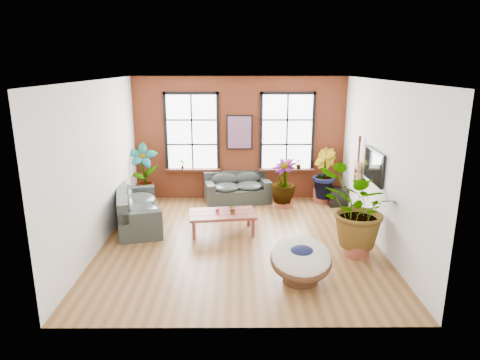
% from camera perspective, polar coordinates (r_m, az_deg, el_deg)
% --- Properties ---
extents(room, '(6.04, 6.54, 3.54)m').
position_cam_1_polar(room, '(9.23, 0.02, 2.24)').
color(room, brown).
rests_on(room, ground).
extents(sofa_back, '(1.96, 1.25, 0.84)m').
position_cam_1_polar(sofa_back, '(12.21, -0.41, -1.16)').
color(sofa_back, '#2C3531').
rests_on(sofa_back, ground).
extents(sofa_left, '(1.53, 2.45, 0.90)m').
position_cam_1_polar(sofa_left, '(10.70, -13.73, -3.82)').
color(sofa_left, '#2C3531').
rests_on(sofa_left, ground).
extents(coffee_table, '(1.60, 1.04, 0.58)m').
position_cam_1_polar(coffee_table, '(9.96, -2.39, -4.69)').
color(coffee_table, brown).
rests_on(coffee_table, ground).
extents(papasan_chair, '(1.16, 1.18, 0.83)m').
position_cam_1_polar(papasan_chair, '(7.87, 8.14, -10.47)').
color(papasan_chair, '#51321D').
rests_on(papasan_chair, ground).
extents(poster, '(0.74, 0.06, 0.98)m').
position_cam_1_polar(poster, '(12.17, -0.07, 6.37)').
color(poster, black).
rests_on(poster, room).
extents(tv_wall_unit, '(0.13, 1.86, 1.20)m').
position_cam_1_polar(tv_wall_unit, '(10.16, 16.79, 1.61)').
color(tv_wall_unit, black).
rests_on(tv_wall_unit, room).
extents(media_box, '(0.62, 0.53, 0.48)m').
position_cam_1_polar(media_box, '(12.25, 13.01, -2.18)').
color(media_box, black).
rests_on(media_box, ground).
extents(pot_back_left, '(0.55, 0.55, 0.38)m').
position_cam_1_polar(pot_back_left, '(12.34, -12.72, -2.29)').
color(pot_back_left, '#974431').
rests_on(pot_back_left, ground).
extents(pot_back_right, '(0.66, 0.66, 0.37)m').
position_cam_1_polar(pot_back_right, '(12.45, 10.91, -2.04)').
color(pot_back_right, '#974431').
rests_on(pot_back_right, ground).
extents(pot_right_wall, '(0.57, 0.57, 0.38)m').
position_cam_1_polar(pot_right_wall, '(9.20, 15.29, -8.57)').
color(pot_right_wall, '#974431').
rests_on(pot_right_wall, ground).
extents(pot_mid, '(0.63, 0.63, 0.35)m').
position_cam_1_polar(pot_mid, '(11.88, 5.85, -2.74)').
color(pot_mid, '#974431').
rests_on(pot_mid, ground).
extents(floor_plant_back_left, '(0.92, 0.72, 1.56)m').
position_cam_1_polar(floor_plant_back_left, '(12.17, -12.75, 1.10)').
color(floor_plant_back_left, '#254F15').
rests_on(floor_plant_back_left, ground).
extents(floor_plant_back_right, '(0.73, 0.86, 1.40)m').
position_cam_1_polar(floor_plant_back_right, '(12.25, 11.03, 0.88)').
color(floor_plant_back_right, '#254F15').
rests_on(floor_plant_back_right, ground).
extents(floor_plant_right_wall, '(1.99, 1.94, 1.68)m').
position_cam_1_polar(floor_plant_right_wall, '(8.94, 15.45, -3.73)').
color(floor_plant_right_wall, '#254F15').
rests_on(floor_plant_right_wall, ground).
extents(floor_plant_mid, '(0.95, 0.95, 1.20)m').
position_cam_1_polar(floor_plant_mid, '(11.69, 5.84, -0.13)').
color(floor_plant_mid, '#254F15').
rests_on(floor_plant_mid, ground).
extents(table_plant, '(0.23, 0.21, 0.23)m').
position_cam_1_polar(table_plant, '(9.84, -0.95, -3.89)').
color(table_plant, '#254F15').
rests_on(table_plant, coffee_table).
extents(sill_plant_left, '(0.17, 0.17, 0.27)m').
position_cam_1_polar(sill_plant_left, '(12.40, -7.72, 2.09)').
color(sill_plant_left, '#254F15').
rests_on(sill_plant_left, room).
extents(sill_plant_right, '(0.19, 0.19, 0.27)m').
position_cam_1_polar(sill_plant_right, '(12.42, 7.81, 2.11)').
color(sill_plant_right, '#254F15').
rests_on(sill_plant_right, room).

